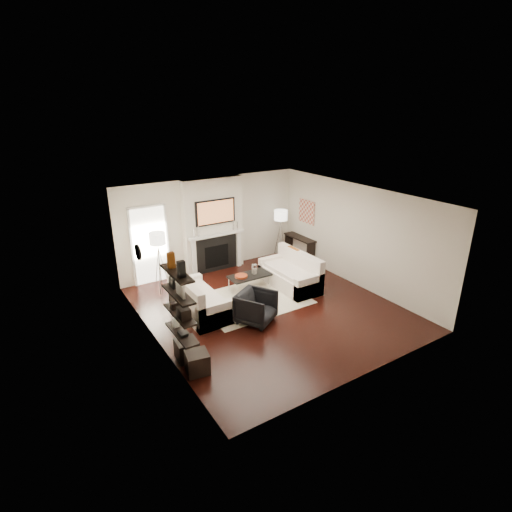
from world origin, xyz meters
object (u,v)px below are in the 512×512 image
lamp_left_shade (157,238)px  loveseat_left_base (200,305)px  loveseat_right_base (290,279)px  lamp_right_shade (281,215)px  coffee_table (249,276)px  ottoman_near (187,349)px  armchair (256,306)px

lamp_left_shade → loveseat_left_base: bearing=-77.7°
loveseat_right_base → lamp_right_shade: 2.30m
coffee_table → ottoman_near: 3.26m
loveseat_right_base → lamp_left_shade: lamp_left_shade is taller
coffee_table → lamp_right_shade: (1.92, 1.31, 1.05)m
armchair → lamp_left_shade: bearing=84.1°
loveseat_left_base → loveseat_right_base: 2.64m
coffee_table → lamp_right_shade: lamp_right_shade is taller
ottoman_near → lamp_right_shade: bearing=35.8°
loveseat_left_base → armchair: 1.39m
coffee_table → lamp_right_shade: size_ratio=2.75×
ottoman_near → loveseat_left_base: bearing=57.3°
loveseat_right_base → lamp_right_shade: bearing=62.1°
coffee_table → armchair: 1.66m
loveseat_left_base → lamp_left_shade: (-0.35, 1.61, 1.24)m
lamp_right_shade → ottoman_near: 5.71m
ottoman_near → armchair: bearing=13.9°
loveseat_right_base → coffee_table: (-1.01, 0.40, 0.19)m
armchair → coffee_table: bearing=32.6°
loveseat_left_base → ottoman_near: 1.79m
loveseat_right_base → lamp_right_shade: size_ratio=4.50×
loveseat_left_base → lamp_right_shade: lamp_right_shade is taller
loveseat_right_base → armchair: (-1.75, -1.08, 0.18)m
loveseat_left_base → lamp_right_shade: (3.55, 1.75, 1.24)m
armchair → lamp_left_shade: lamp_left_shade is taller
loveseat_right_base → ottoman_near: size_ratio=4.50×
loveseat_left_base → loveseat_right_base: bearing=0.8°
loveseat_left_base → lamp_left_shade: 2.06m
coffee_table → lamp_left_shade: bearing=149.6°
loveseat_right_base → lamp_left_shade: bearing=152.4°
loveseat_left_base → armchair: armchair is taller
loveseat_right_base → coffee_table: 1.10m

